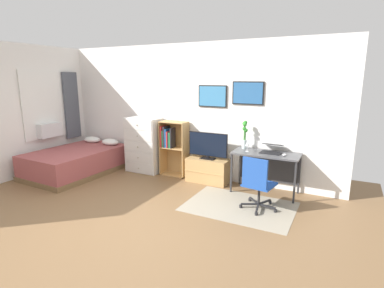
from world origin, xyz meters
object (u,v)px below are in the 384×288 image
laptop (272,149)px  desk (267,160)px  bookshelf (172,144)px  tv_stand (208,170)px  bamboo_vase (245,134)px  office_chair (257,182)px  bed (77,161)px  wine_glass (247,144)px  television (208,146)px  computer_mouse (284,155)px  dresser (144,145)px

laptop → desk: bearing=-170.7°
bookshelf → tv_stand: bookshelf is taller
desk → bamboo_vase: (-0.45, 0.08, 0.41)m
office_chair → bed: bearing=-172.0°
office_chair → desk: bearing=103.4°
laptop → wine_glass: bearing=-157.5°
bookshelf → television: bookshelf is taller
bamboo_vase → wine_glass: (0.12, -0.22, -0.14)m
television → wine_glass: (0.82, -0.12, 0.14)m
office_chair → computer_mouse: size_ratio=8.27×
computer_mouse → bookshelf: bearing=175.4°
dresser → tv_stand: bearing=0.6°
laptop → wine_glass: wine_glass is taller
computer_mouse → wine_glass: (-0.65, -0.01, 0.12)m
bookshelf → wine_glass: size_ratio=6.36×
desk → bamboo_vase: bamboo_vase is taller
bamboo_vase → television: bearing=-172.0°
tv_stand → television: (-0.00, -0.02, 0.50)m
computer_mouse → bamboo_vase: size_ratio=0.20×
bed → bookshelf: (1.89, 0.85, 0.40)m
tv_stand → bed: bearing=-163.8°
desk → wine_glass: wine_glass is taller
laptop → bamboo_vase: 0.57m
bookshelf → bamboo_vase: bamboo_vase is taller
bed → computer_mouse: size_ratio=19.49×
computer_mouse → wine_glass: wine_glass is taller
computer_mouse → bed: bearing=-171.0°
dresser → bed: bearing=-147.2°
television → bamboo_vase: size_ratio=1.56×
office_chair → computer_mouse: bearing=79.7°
bamboo_vase → desk: bearing=-9.5°
bookshelf → dresser: bearing=-174.2°
office_chair → computer_mouse: office_chair is taller
tv_stand → desk: 1.20m
television → laptop: television is taller
bookshelf → wine_glass: 1.70m
bookshelf → wine_glass: bearing=-6.6°
bookshelf → computer_mouse: size_ratio=11.01×
dresser → television: (1.53, -0.01, 0.14)m
bookshelf → tv_stand: (0.86, -0.05, -0.43)m
television → tv_stand: bearing=90.0°
computer_mouse → wine_glass: 0.66m
office_chair → bamboo_vase: 1.20m
desk → dresser: bearing=-179.7°
bookshelf → office_chair: size_ratio=1.33×
dresser → computer_mouse: size_ratio=11.40×
bed → computer_mouse: computer_mouse is taller
laptop → wine_glass: 0.43m
dresser → office_chair: (2.75, -0.84, -0.14)m
tv_stand → television: 0.50m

